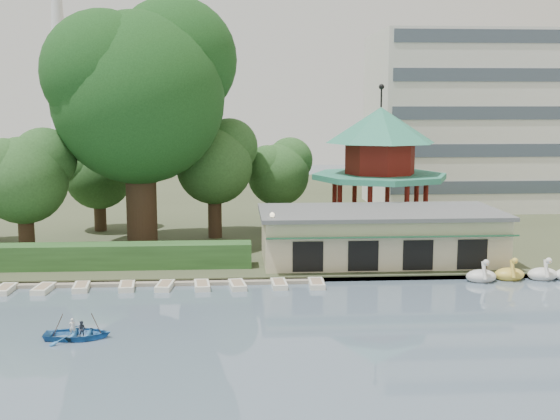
{
  "coord_description": "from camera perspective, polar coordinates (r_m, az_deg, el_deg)",
  "views": [
    {
      "loc": [
        -1.15,
        -30.8,
        12.52
      ],
      "look_at": [
        2.0,
        18.0,
        5.0
      ],
      "focal_mm": 45.0,
      "sensor_mm": 36.0,
      "label": 1
    }
  ],
  "objects": [
    {
      "name": "moored_rowboats",
      "position": [
        49.31,
        -15.62,
        -6.08
      ],
      "size": [
        32.34,
        2.7,
        0.36
      ],
      "color": "silver",
      "rests_on": "ground"
    },
    {
      "name": "shore",
      "position": [
        83.72,
        -2.87,
        0.27
      ],
      "size": [
        220.0,
        70.0,
        0.4
      ],
      "primitive_type": "cube",
      "color": "#424930",
      "rests_on": "ground"
    },
    {
      "name": "lamp_post",
      "position": [
        50.71,
        -0.64,
        -1.69
      ],
      "size": [
        0.36,
        0.36,
        4.28
      ],
      "color": "black",
      "rests_on": "shore"
    },
    {
      "name": "hedge",
      "position": [
        54.31,
        -18.42,
        -3.64
      ],
      "size": [
        30.0,
        2.0,
        1.8
      ],
      "primitive_type": "cube",
      "color": "#2C5726",
      "rests_on": "shore"
    },
    {
      "name": "pavilion",
      "position": [
        64.36,
        8.13,
        4.17
      ],
      "size": [
        12.4,
        12.4,
        13.5
      ],
      "color": "beige",
      "rests_on": "shore"
    },
    {
      "name": "boathouse",
      "position": [
        54.89,
        8.1,
        -2.0
      ],
      "size": [
        18.6,
        9.39,
        3.9
      ],
      "color": "beige",
      "rests_on": "shore"
    },
    {
      "name": "big_tree",
      "position": [
        59.54,
        -11.25,
        9.92
      ],
      "size": [
        15.54,
        14.48,
        20.98
      ],
      "color": "#3A281C",
      "rests_on": "shore"
    },
    {
      "name": "small_trees",
      "position": [
        63.34,
        -14.88,
        2.83
      ],
      "size": [
        39.49,
        16.78,
        10.72
      ],
      "color": "#3A281C",
      "rests_on": "shore"
    },
    {
      "name": "dock",
      "position": [
        50.75,
        -16.0,
        -5.75
      ],
      "size": [
        34.0,
        1.6,
        0.24
      ],
      "primitive_type": "cube",
      "color": "gray",
      "rests_on": "ground"
    },
    {
      "name": "embankment",
      "position": [
        49.68,
        -2.26,
        -5.68
      ],
      "size": [
        220.0,
        0.6,
        0.3
      ],
      "primitive_type": "cube",
      "color": "gray",
      "rests_on": "ground"
    },
    {
      "name": "broadcast_tower",
      "position": [
        176.93,
        -17.66,
        15.31
      ],
      "size": [
        8.0,
        8.0,
        96.0
      ],
      "color": "silver",
      "rests_on": "ground"
    },
    {
      "name": "office_building",
      "position": [
        86.72,
        19.39,
        6.41
      ],
      "size": [
        38.0,
        18.0,
        20.0
      ],
      "color": "silver",
      "rests_on": "shore"
    },
    {
      "name": "ground_plane",
      "position": [
        33.27,
        -1.48,
        -13.37
      ],
      "size": [
        220.0,
        220.0,
        0.0
      ],
      "primitive_type": "plane",
      "color": "slate",
      "rests_on": "ground"
    },
    {
      "name": "rowboat_with_passengers",
      "position": [
        39.54,
        -16.15,
        -9.3
      ],
      "size": [
        4.95,
        3.57,
        2.01
      ],
      "color": "#2D70B4",
      "rests_on": "ground"
    }
  ]
}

